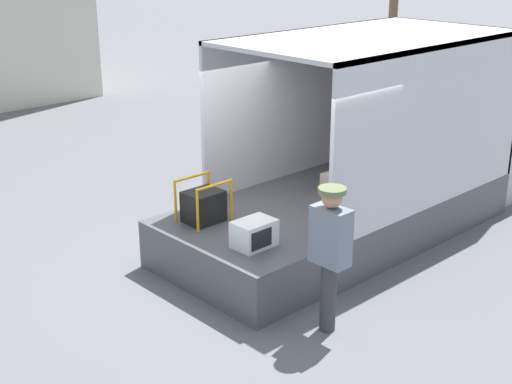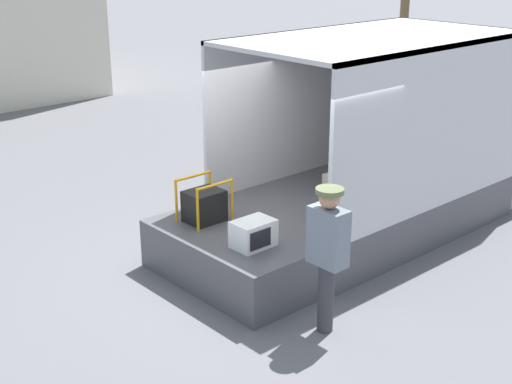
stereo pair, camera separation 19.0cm
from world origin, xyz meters
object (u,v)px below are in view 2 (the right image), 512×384
microwave (253,234)px  portable_generator (205,205)px  worker_person (328,246)px  box_truck (431,150)px

microwave → portable_generator: 1.05m
microwave → worker_person: worker_person is taller
microwave → worker_person: size_ratio=0.29×
microwave → worker_person: bearing=-87.9°
box_truck → microwave: box_truck is taller
portable_generator → worker_person: bearing=-91.0°
box_truck → portable_generator: size_ratio=10.35×
box_truck → portable_generator: bearing=172.6°
box_truck → worker_person: 4.59m
microwave → box_truck: bearing=6.5°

